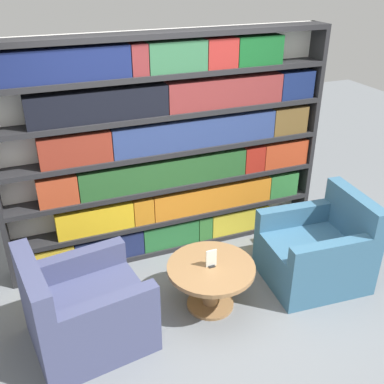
% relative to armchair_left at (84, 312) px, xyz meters
% --- Properties ---
extents(ground_plane, '(14.00, 14.00, 0.00)m').
position_rel_armchair_left_xyz_m(ground_plane, '(1.12, -0.30, -0.31)').
color(ground_plane, slate).
extents(bookshelf, '(3.36, 0.30, 2.29)m').
position_rel_armchair_left_xyz_m(bookshelf, '(1.14, 1.10, 0.83)').
color(bookshelf, silver).
rests_on(bookshelf, ground_plane).
extents(armchair_left, '(1.02, 0.93, 0.89)m').
position_rel_armchair_left_xyz_m(armchair_left, '(0.00, 0.00, 0.00)').
color(armchair_left, '#42476B').
rests_on(armchair_left, ground_plane).
extents(armchair_right, '(0.98, 0.88, 0.89)m').
position_rel_armchair_left_xyz_m(armchair_right, '(2.26, 0.00, 0.00)').
color(armchair_right, '#386684').
rests_on(armchair_right, ground_plane).
extents(coffee_table, '(0.79, 0.79, 0.44)m').
position_rel_armchair_left_xyz_m(coffee_table, '(1.13, 0.02, 0.01)').
color(coffee_table, olive).
rests_on(coffee_table, ground_plane).
extents(table_sign, '(0.10, 0.06, 0.17)m').
position_rel_armchair_left_xyz_m(table_sign, '(1.13, 0.02, 0.21)').
color(table_sign, black).
rests_on(table_sign, coffee_table).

